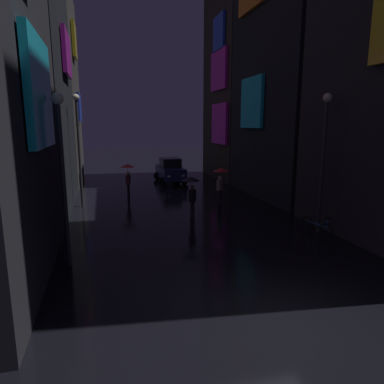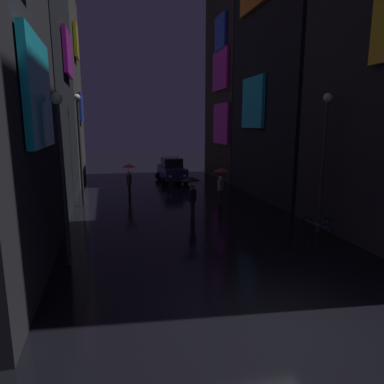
{
  "view_description": "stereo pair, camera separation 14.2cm",
  "coord_description": "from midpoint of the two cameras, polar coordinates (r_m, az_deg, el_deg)",
  "views": [
    {
      "loc": [
        -3.76,
        -6.32,
        4.57
      ],
      "look_at": [
        0.0,
        8.11,
        1.59
      ],
      "focal_mm": 32.0,
      "sensor_mm": 36.0,
      "label": 1
    },
    {
      "loc": [
        -3.62,
        -6.35,
        4.57
      ],
      "look_at": [
        0.0,
        8.11,
        1.59
      ],
      "focal_mm": 32.0,
      "sensor_mm": 36.0,
      "label": 2
    }
  ],
  "objects": [
    {
      "name": "building_left_far",
      "position": [
        29.11,
        -22.94,
        15.6
      ],
      "size": [
        4.25,
        8.83,
        14.38
      ],
      "color": "#33302D",
      "rests_on": "ground"
    },
    {
      "name": "streetlamp_right_near",
      "position": [
        15.06,
        20.84,
        6.83
      ],
      "size": [
        0.36,
        0.36,
        5.78
      ],
      "color": "#2D2D33",
      "rests_on": "ground"
    },
    {
      "name": "building_right_far",
      "position": [
        30.43,
        7.64,
        20.89
      ],
      "size": [
        4.25,
        7.05,
        19.41
      ],
      "color": "#2D2826",
      "rests_on": "ground"
    },
    {
      "name": "bicycle_parked_at_storefront",
      "position": [
        14.98,
        19.84,
        -5.61
      ],
      "size": [
        0.33,
        1.81,
        0.96
      ],
      "color": "black",
      "rests_on": "ground"
    },
    {
      "name": "pedestrian_midstreet_centre_black",
      "position": [
        16.34,
        -0.35,
        1.06
      ],
      "size": [
        0.9,
        0.9,
        2.12
      ],
      "color": "#2D2D38",
      "rests_on": "ground"
    },
    {
      "name": "pedestrian_midstreet_left_red",
      "position": [
        21.76,
        -10.85,
        3.42
      ],
      "size": [
        0.9,
        0.9,
        2.12
      ],
      "color": "black",
      "rests_on": "ground"
    },
    {
      "name": "streetlamp_left_far",
      "position": [
        19.82,
        -18.59,
        8.43
      ],
      "size": [
        0.36,
        0.36,
        6.14
      ],
      "color": "#2D2D33",
      "rests_on": "ground"
    },
    {
      "name": "ground_plane",
      "position": [
        8.64,
        14.18,
        -21.03
      ],
      "size": [
        120.0,
        120.0,
        0.0
      ],
      "primitive_type": "plane",
      "color": "black"
    },
    {
      "name": "building_right_mid",
      "position": [
        23.0,
        15.65,
        19.99
      ],
      "size": [
        4.25,
        8.87,
        16.41
      ],
      "color": "black",
      "rests_on": "ground"
    },
    {
      "name": "pedestrian_foreground_right_red",
      "position": [
        19.58,
        4.6,
        2.73
      ],
      "size": [
        0.9,
        0.9,
        2.12
      ],
      "color": "#2D2D38",
      "rests_on": "ground"
    },
    {
      "name": "car_distant",
      "position": [
        27.37,
        -3.79,
        3.62
      ],
      "size": [
        2.3,
        4.18,
        1.92
      ],
      "color": "navy",
      "rests_on": "ground"
    },
    {
      "name": "streetlamp_left_near",
      "position": [
        11.42,
        -21.19,
        4.83
      ],
      "size": [
        0.36,
        0.36,
        5.5
      ],
      "color": "#2D2D33",
      "rests_on": "ground"
    }
  ]
}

